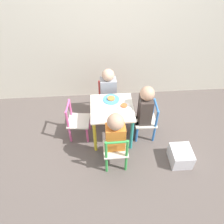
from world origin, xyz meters
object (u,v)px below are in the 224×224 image
object	(u,v)px
child_front	(115,134)
storage_bin	(181,156)
kids_table	(112,113)
chair_pink	(77,122)
child_right	(144,109)
chair_green	(116,151)
chair_red	(108,100)
chair_blue	(147,121)
plate_right	(124,106)
plate_back	(111,99)
child_back	(108,91)

from	to	relation	value
child_front	storage_bin	bearing A→B (deg)	173.30
kids_table	child_front	distance (m)	0.37
chair_pink	child_right	bearing A→B (deg)	-87.95
kids_table	chair_green	bearing A→B (deg)	-88.99
chair_green	child_right	distance (m)	0.59
chair_red	storage_bin	world-z (taller)	chair_red
storage_bin	child_front	bearing A→B (deg)	174.31
chair_blue	chair_pink	distance (m)	0.86
chair_red	child_front	size ratio (longest dim) A/B	0.68
plate_right	child_front	bearing A→B (deg)	-109.26
chair_green	plate_back	bearing A→B (deg)	-90.24
kids_table	child_front	xyz separation A→B (m)	(0.01, -0.37, 0.05)
child_right	child_back	xyz separation A→B (m)	(-0.39, 0.38, -0.01)
child_back	storage_bin	bearing A→B (deg)	-49.46
kids_table	chair_pink	size ratio (longest dim) A/B	0.97
storage_bin	child_right	bearing A→B (deg)	131.16
chair_pink	chair_green	bearing A→B (deg)	-131.55
plate_back	chair_red	bearing A→B (deg)	94.15
child_right	plate_back	xyz separation A→B (m)	(-0.37, 0.15, 0.05)
kids_table	storage_bin	size ratio (longest dim) A/B	1.92
chair_green	plate_back	distance (m)	0.62
child_back	storage_bin	size ratio (longest dim) A/B	2.92
chair_red	child_right	bearing A→B (deg)	-51.11
chair_blue	plate_right	xyz separation A→B (m)	(-0.29, 0.01, 0.25)
storage_bin	kids_table	bearing A→B (deg)	149.37
chair_pink	child_right	world-z (taller)	child_right
storage_bin	child_back	bearing A→B (deg)	133.38
chair_green	plate_right	world-z (taller)	plate_right
chair_blue	plate_back	world-z (taller)	plate_back
child_back	storage_bin	xyz separation A→B (m)	(0.77, -0.81, -0.34)
chair_blue	child_right	world-z (taller)	child_right
chair_green	plate_right	size ratio (longest dim) A/B	3.21
chair_blue	plate_right	world-z (taller)	plate_right
chair_pink	child_back	xyz separation A→B (m)	(0.41, 0.32, 0.19)
chair_blue	chair_green	distance (m)	0.59
chair_red	storage_bin	distance (m)	1.17
chair_pink	plate_back	world-z (taller)	plate_back
chair_blue	plate_back	xyz separation A→B (m)	(-0.43, 0.15, 0.25)
chair_green	plate_back	xyz separation A→B (m)	(-0.01, 0.56, 0.25)
child_right	chair_pink	bearing A→B (deg)	-92.38
plate_back	storage_bin	world-z (taller)	plate_back
child_back	child_front	size ratio (longest dim) A/B	1.01
chair_green	child_right	xyz separation A→B (m)	(0.36, 0.42, 0.21)
chair_blue	plate_back	bearing A→B (deg)	-107.41
chair_green	chair_pink	world-z (taller)	same
chair_pink	kids_table	bearing A→B (deg)	-90.00
chair_blue	chair_red	distance (m)	0.63
kids_table	child_back	xyz separation A→B (m)	(-0.02, 0.37, 0.04)
chair_green	child_back	bearing A→B (deg)	-89.15
chair_blue	child_right	distance (m)	0.21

